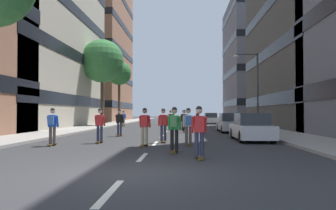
{
  "coord_description": "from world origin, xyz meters",
  "views": [
    {
      "loc": [
        1.44,
        -8.26,
        1.55
      ],
      "look_at": [
        0.0,
        21.34,
        2.25
      ],
      "focal_mm": 34.65,
      "sensor_mm": 36.0,
      "label": 1
    }
  ],
  "objects": [
    {
      "name": "skater_11",
      "position": [
        1.5,
        17.11,
        1.02
      ],
      "size": [
        0.53,
        0.9,
        1.78
      ],
      "color": "brown",
      "rests_on": "ground_plane"
    },
    {
      "name": "skater_2",
      "position": [
        -0.36,
        6.63,
        0.98
      ],
      "size": [
        0.56,
        0.92,
        1.78
      ],
      "color": "brown",
      "rests_on": "ground_plane"
    },
    {
      "name": "street_tree_near",
      "position": [
        -8.06,
        28.94,
        7.54
      ],
      "size": [
        5.01,
        5.01,
        9.93
      ],
      "color": "#4C3823",
      "rests_on": "sidewalk_left"
    },
    {
      "name": "skater_7",
      "position": [
        1.41,
        20.51,
        0.98
      ],
      "size": [
        0.57,
        0.92,
        1.78
      ],
      "color": "brown",
      "rests_on": "ground_plane"
    },
    {
      "name": "skater_4",
      "position": [
        -5.37,
        27.97,
        1.02
      ],
      "size": [
        0.55,
        0.91,
        1.78
      ],
      "color": "brown",
      "rests_on": "ground_plane"
    },
    {
      "name": "skater_12",
      "position": [
        -2.84,
        8.07,
        0.98
      ],
      "size": [
        0.54,
        0.9,
        1.78
      ],
      "color": "brown",
      "rests_on": "ground_plane"
    },
    {
      "name": "skater_13",
      "position": [
        -4.72,
        6.64,
        1.02
      ],
      "size": [
        0.53,
        0.9,
        1.78
      ],
      "color": "brown",
      "rests_on": "ground_plane"
    },
    {
      "name": "skater_6",
      "position": [
        1.66,
        7.1,
        1.02
      ],
      "size": [
        0.53,
        0.9,
        1.78
      ],
      "color": "brown",
      "rests_on": "ground_plane"
    },
    {
      "name": "sidewalk_left",
      "position": [
        -8.06,
        35.11,
        0.07
      ],
      "size": [
        3.36,
        85.83,
        0.14
      ],
      "primitive_type": "cube",
      "color": "#9E9991",
      "rests_on": "ground_plane"
    },
    {
      "name": "skater_5",
      "position": [
        1.96,
        2.65,
        0.98
      ],
      "size": [
        0.56,
        0.92,
        1.78
      ],
      "color": "brown",
      "rests_on": "ground_plane"
    },
    {
      "name": "sidewalk_right",
      "position": [
        8.06,
        35.11,
        0.07
      ],
      "size": [
        3.36,
        85.83,
        0.14
      ],
      "primitive_type": "cube",
      "color": "#9E9991",
      "rests_on": "ground_plane"
    },
    {
      "name": "building_right_far",
      "position": [
        16.76,
        51.72,
        10.91
      ],
      "size": [
        14.16,
        18.37,
        21.64
      ],
      "color": "slate",
      "rests_on": "ground_plane"
    },
    {
      "name": "lane_markings",
      "position": [
        0.0,
        33.0,
        0.0
      ],
      "size": [
        0.16,
        72.2,
        0.01
      ],
      "color": "silver",
      "rests_on": "ground_plane"
    },
    {
      "name": "ground_plane",
      "position": [
        0.0,
        31.21,
        0.0
      ],
      "size": [
        187.26,
        187.26,
        0.0
      ],
      "primitive_type": "plane",
      "color": "#333335"
    },
    {
      "name": "skater_0",
      "position": [
        -2.77,
        12.8,
        0.98
      ],
      "size": [
        0.55,
        0.92,
        1.78
      ],
      "color": "brown",
      "rests_on": "ground_plane"
    },
    {
      "name": "skater_10",
      "position": [
        0.22,
        21.54,
        1.02
      ],
      "size": [
        0.54,
        0.9,
        1.78
      ],
      "color": "brown",
      "rests_on": "ground_plane"
    },
    {
      "name": "parked_car_mid",
      "position": [
        5.18,
        9.88,
        0.7
      ],
      "size": [
        1.82,
        4.4,
        1.52
      ],
      "color": "silver",
      "rests_on": "ground_plane"
    },
    {
      "name": "streetlamp_right",
      "position": [
        7.36,
        19.56,
        4.14
      ],
      "size": [
        2.13,
        0.3,
        6.5
      ],
      "color": "#3F3F44",
      "rests_on": "sidewalk_right"
    },
    {
      "name": "skater_3",
      "position": [
        -0.18,
        42.04,
        1.02
      ],
      "size": [
        0.56,
        0.92,
        1.78
      ],
      "color": "brown",
      "rests_on": "ground_plane"
    },
    {
      "name": "parked_car_far",
      "position": [
        5.18,
        17.85,
        0.7
      ],
      "size": [
        1.82,
        4.4,
        1.52
      ],
      "color": "#B2B7BF",
      "rests_on": "ground_plane"
    },
    {
      "name": "parked_car_near",
      "position": [
        5.18,
        37.03,
        0.7
      ],
      "size": [
        1.82,
        4.4,
        1.52
      ],
      "color": "silver",
      "rests_on": "ground_plane"
    },
    {
      "name": "skater_9",
      "position": [
        0.38,
        8.5,
        0.98
      ],
      "size": [
        0.56,
        0.92,
        1.78
      ],
      "color": "brown",
      "rests_on": "ground_plane"
    },
    {
      "name": "building_left_far",
      "position": [
        -16.76,
        51.72,
        14.75
      ],
      "size": [
        14.16,
        20.31,
        29.32
      ],
      "color": "#9E6B51",
      "rests_on": "ground_plane"
    },
    {
      "name": "skater_8",
      "position": [
        3.53,
        40.85,
        1.02
      ],
      "size": [
        0.54,
        0.91,
        1.78
      ],
      "color": "brown",
      "rests_on": "ground_plane"
    },
    {
      "name": "street_tree_far",
      "position": [
        -8.06,
        38.88,
        7.31
      ],
      "size": [
        3.53,
        3.53,
        9.01
      ],
      "color": "#4C3823",
      "rests_on": "sidewalk_left"
    },
    {
      "name": "skater_1",
      "position": [
        1.07,
        4.32,
        1.02
      ],
      "size": [
        0.56,
        0.92,
        1.78
      ],
      "color": "brown",
      "rests_on": "ground_plane"
    }
  ]
}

